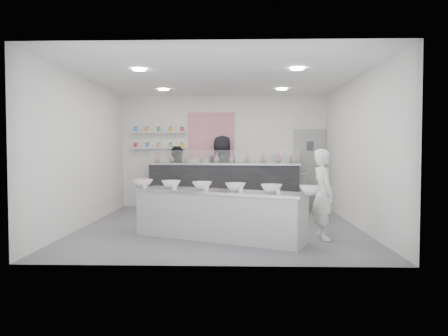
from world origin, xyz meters
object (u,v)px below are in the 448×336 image
(woman_prep, at_px, (323,194))
(prep_counter, at_px, (218,215))
(back_bar, at_px, (224,186))
(espresso_ledge, at_px, (282,191))
(staff_right, at_px, (222,172))
(staff_left, at_px, (175,177))
(espresso_machine, at_px, (284,164))

(woman_prep, bearing_deg, prep_counter, 82.23)
(back_bar, height_order, espresso_ledge, back_bar)
(espresso_ledge, relative_size, staff_right, 0.66)
(prep_counter, distance_m, woman_prep, 1.85)
(woman_prep, bearing_deg, staff_right, 16.06)
(espresso_ledge, bearing_deg, back_bar, -172.83)
(staff_left, relative_size, staff_right, 0.85)
(prep_counter, distance_m, staff_right, 4.10)
(back_bar, bearing_deg, espresso_ledge, 13.86)
(back_bar, xyz_separation_m, espresso_ledge, (1.54, 0.19, -0.14))
(staff_right, bearing_deg, prep_counter, 78.62)
(espresso_ledge, height_order, woman_prep, woman_prep)
(prep_counter, xyz_separation_m, espresso_ledge, (1.53, 4.01, 0.05))
(staff_right, bearing_deg, staff_left, -12.34)
(prep_counter, height_order, espresso_machine, espresso_machine)
(staff_left, bearing_deg, espresso_machine, 162.95)
(back_bar, bearing_deg, staff_left, 175.88)
(espresso_ledge, bearing_deg, woman_prep, -85.86)
(back_bar, bearing_deg, staff_right, 109.71)
(staff_left, bearing_deg, back_bar, 153.27)
(back_bar, relative_size, staff_right, 2.03)
(woman_prep, distance_m, staff_left, 5.10)
(espresso_ledge, distance_m, espresso_machine, 0.70)
(woman_prep, bearing_deg, espresso_ledge, -4.90)
(staff_left, distance_m, staff_right, 1.26)
(staff_left, bearing_deg, woman_prep, 112.01)
(back_bar, distance_m, staff_left, 1.35)
(espresso_machine, bearing_deg, woman_prep, -86.38)
(prep_counter, distance_m, staff_left, 4.29)
(espresso_machine, bearing_deg, staff_left, 178.89)
(prep_counter, height_order, back_bar, back_bar)
(staff_left, bearing_deg, prep_counter, 92.07)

